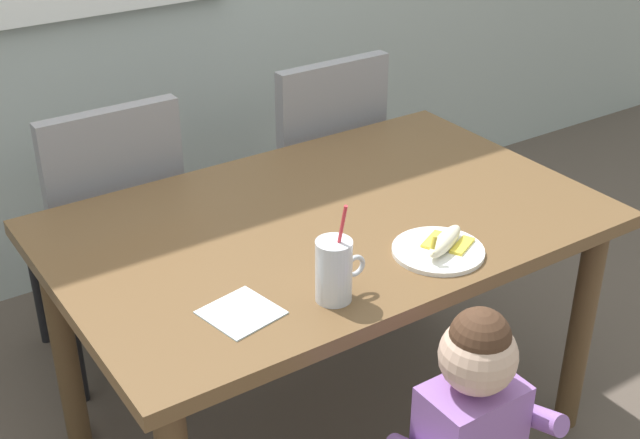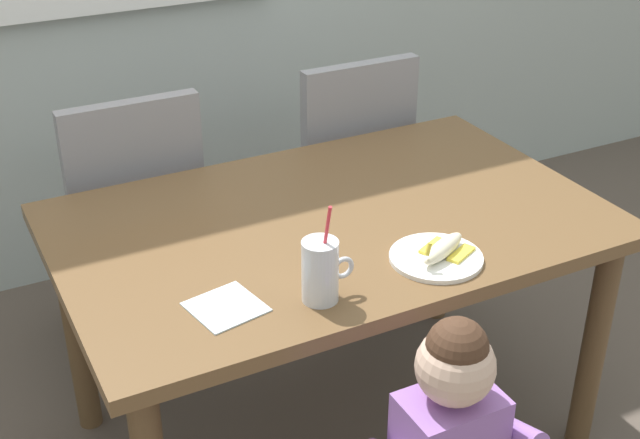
# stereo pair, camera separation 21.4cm
# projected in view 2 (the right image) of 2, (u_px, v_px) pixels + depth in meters

# --- Properties ---
(ground_plane) EXTENTS (24.00, 24.00, 0.00)m
(ground_plane) POSITION_uv_depth(u_px,v_px,m) (330.00, 431.00, 2.64)
(ground_plane) COLOR brown
(dining_table) EXTENTS (1.45, 0.92, 0.75)m
(dining_table) POSITION_uv_depth(u_px,v_px,m) (332.00, 249.00, 2.32)
(dining_table) COLOR brown
(dining_table) RESTS_ON ground
(dining_chair_left) EXTENTS (0.44, 0.44, 0.96)m
(dining_chair_left) POSITION_uv_depth(u_px,v_px,m) (131.00, 213.00, 2.74)
(dining_chair_left) COLOR gray
(dining_chair_left) RESTS_ON ground
(dining_chair_right) EXTENTS (0.44, 0.45, 0.96)m
(dining_chair_right) POSITION_uv_depth(u_px,v_px,m) (342.00, 167.00, 3.05)
(dining_chair_right) COLOR gray
(dining_chair_right) RESTS_ON ground
(milk_cup) EXTENTS (0.13, 0.08, 0.25)m
(milk_cup) POSITION_uv_depth(u_px,v_px,m) (321.00, 274.00, 1.90)
(milk_cup) COLOR silver
(milk_cup) RESTS_ON dining_table
(snack_plate) EXTENTS (0.23, 0.23, 0.01)m
(snack_plate) POSITION_uv_depth(u_px,v_px,m) (436.00, 258.00, 2.08)
(snack_plate) COLOR white
(snack_plate) RESTS_ON dining_table
(peeled_banana) EXTENTS (0.18, 0.13, 0.07)m
(peeled_banana) POSITION_uv_depth(u_px,v_px,m) (443.00, 249.00, 2.07)
(peeled_banana) COLOR #F4EAC6
(peeled_banana) RESTS_ON snack_plate
(paper_napkin) EXTENTS (0.18, 0.18, 0.00)m
(paper_napkin) POSITION_uv_depth(u_px,v_px,m) (226.00, 307.00, 1.90)
(paper_napkin) COLOR silver
(paper_napkin) RESTS_ON dining_table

